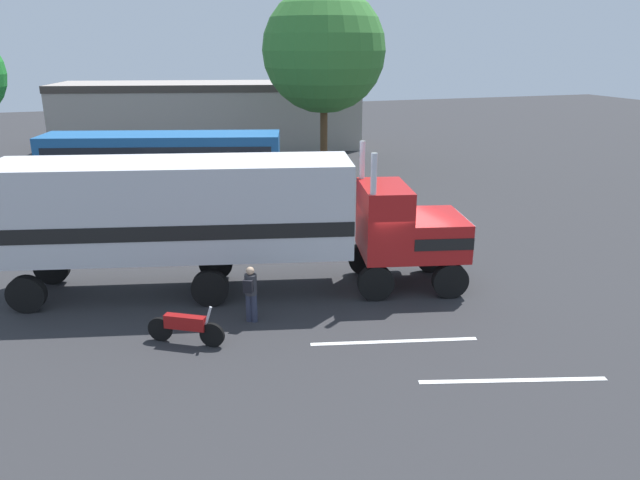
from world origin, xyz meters
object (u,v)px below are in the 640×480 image
object	(u,v)px
tree_left	(324,50)
semi_truck	(213,214)
motorcycle	(186,327)
parked_bus	(163,162)
person_bystander	(251,292)

from	to	relation	value
tree_left	semi_truck	bearing A→B (deg)	-118.51
tree_left	motorcycle	bearing A→B (deg)	-117.51
parked_bus	motorcycle	world-z (taller)	parked_bus
semi_truck	tree_left	size ratio (longest dim) A/B	1.35
parked_bus	motorcycle	size ratio (longest dim) A/B	6.08
semi_truck	tree_left	world-z (taller)	tree_left
parked_bus	tree_left	world-z (taller)	tree_left
semi_truck	tree_left	xyz separation A→B (m)	(9.30, 17.12, 4.49)
person_bystander	motorcycle	world-z (taller)	person_bystander
person_bystander	motorcycle	size ratio (longest dim) A/B	0.88
semi_truck	parked_bus	bearing A→B (deg)	93.13
semi_truck	motorcycle	xyz separation A→B (m)	(-1.32, -3.28, -2.04)
semi_truck	motorcycle	world-z (taller)	semi_truck
semi_truck	person_bystander	size ratio (longest dim) A/B	8.80
person_bystander	parked_bus	size ratio (longest dim) A/B	0.14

